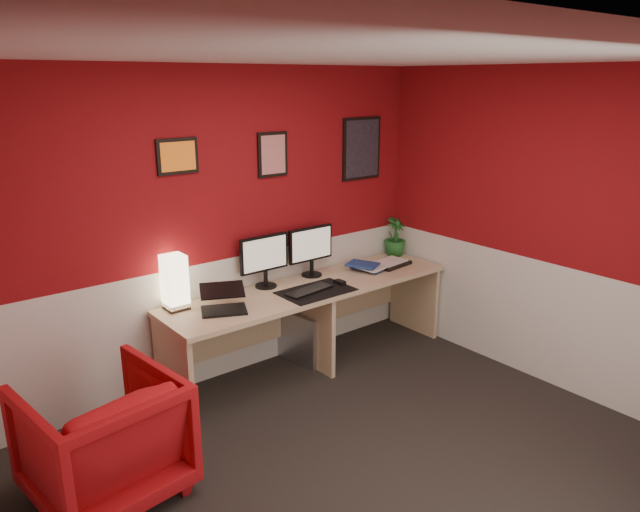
{
  "coord_description": "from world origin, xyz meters",
  "views": [
    {
      "loc": [
        -2.22,
        -2.32,
        2.39
      ],
      "look_at": [
        0.6,
        1.21,
        1.05
      ],
      "focal_mm": 33.57,
      "sensor_mm": 36.0,
      "label": 1
    }
  ],
  "objects": [
    {
      "name": "book_bottom",
      "position": [
        1.25,
        1.41,
        0.74
      ],
      "size": [
        0.28,
        0.33,
        0.03
      ],
      "primitive_type": "imported",
      "rotation": [
        0.0,
        0.0,
        0.26
      ],
      "color": "navy",
      "rests_on": "desk"
    },
    {
      "name": "ground",
      "position": [
        0.0,
        0.0,
        0.0
      ],
      "size": [
        4.0,
        3.5,
        0.01
      ],
      "primitive_type": "cube",
      "color": "black",
      "rests_on": "ground"
    },
    {
      "name": "potted_plant",
      "position": [
        1.86,
        1.61,
        0.92
      ],
      "size": [
        0.23,
        0.23,
        0.37
      ],
      "primitive_type": "imported",
      "rotation": [
        0.0,
        0.0,
        0.12
      ],
      "color": "#19591E",
      "rests_on": "desk"
    },
    {
      "name": "desk",
      "position": [
        0.67,
        1.41,
        0.36
      ],
      "size": [
        2.6,
        0.65,
        0.73
      ],
      "primitive_type": "cube",
      "color": "tan",
      "rests_on": "ground"
    },
    {
      "name": "monitor_right",
      "position": [
        0.84,
        1.62,
        1.02
      ],
      "size": [
        0.45,
        0.06,
        0.58
      ],
      "primitive_type": "cube",
      "color": "black",
      "rests_on": "desk"
    },
    {
      "name": "armchair",
      "position": [
        -1.31,
        0.84,
        0.38
      ],
      "size": [
        0.9,
        0.92,
        0.75
      ],
      "primitive_type": "imported",
      "rotation": [
        0.0,
        0.0,
        3.27
      ],
      "color": "red",
      "rests_on": "ground"
    },
    {
      "name": "book_top",
      "position": [
        1.17,
        1.39,
        0.79
      ],
      "size": [
        0.29,
        0.33,
        0.03
      ],
      "primitive_type": "imported",
      "rotation": [
        0.0,
        0.0,
        0.42
      ],
      "color": "navy",
      "rests_on": "book_middle"
    },
    {
      "name": "keyboard",
      "position": [
        0.56,
        1.3,
        0.74
      ],
      "size": [
        0.43,
        0.19,
        0.02
      ],
      "primitive_type": "cube",
      "rotation": [
        0.0,
        0.0,
        0.13
      ],
      "color": "black",
      "rests_on": "desk_mat"
    },
    {
      "name": "zen_tray",
      "position": [
        1.59,
        1.41,
        0.74
      ],
      "size": [
        0.38,
        0.29,
        0.03
      ],
      "primitive_type": "cube",
      "rotation": [
        0.0,
        0.0,
        0.12
      ],
      "color": "black",
      "rests_on": "desk"
    },
    {
      "name": "wall_back",
      "position": [
        0.0,
        1.75,
        1.25
      ],
      "size": [
        4.0,
        0.01,
        2.5
      ],
      "primitive_type": "cube",
      "color": "maroon",
      "rests_on": "ground"
    },
    {
      "name": "monitor_left",
      "position": [
        0.36,
        1.63,
        1.02
      ],
      "size": [
        0.45,
        0.06,
        0.58
      ],
      "primitive_type": "cube",
      "color": "black",
      "rests_on": "desk"
    },
    {
      "name": "art_left",
      "position": [
        -0.3,
        1.74,
        1.85
      ],
      "size": [
        0.32,
        0.02,
        0.26
      ],
      "primitive_type": "cube",
      "color": "orange",
      "rests_on": "wall_back"
    },
    {
      "name": "mouse",
      "position": [
        0.88,
        1.28,
        0.75
      ],
      "size": [
        0.06,
        0.1,
        0.03
      ],
      "primitive_type": "cube",
      "rotation": [
        0.0,
        0.0,
        -0.0
      ],
      "color": "black",
      "rests_on": "desk_mat"
    },
    {
      "name": "wall_right",
      "position": [
        2.0,
        0.0,
        1.25
      ],
      "size": [
        0.01,
        3.5,
        2.5
      ],
      "primitive_type": "cube",
      "color": "maroon",
      "rests_on": "ground"
    },
    {
      "name": "laptop",
      "position": [
        -0.19,
        1.36,
        0.84
      ],
      "size": [
        0.4,
        0.35,
        0.22
      ],
      "primitive_type": "cube",
      "rotation": [
        0.0,
        0.0,
        -0.44
      ],
      "color": "black",
      "rests_on": "desk"
    },
    {
      "name": "pc_tower",
      "position": [
        0.68,
        1.54,
        0.23
      ],
      "size": [
        0.26,
        0.47,
        0.45
      ],
      "primitive_type": "cube",
      "rotation": [
        0.0,
        0.0,
        0.13
      ],
      "color": "#99999E",
      "rests_on": "ground"
    },
    {
      "name": "book_middle",
      "position": [
        1.21,
        1.39,
        0.77
      ],
      "size": [
        0.23,
        0.3,
        0.02
      ],
      "primitive_type": "imported",
      "rotation": [
        0.0,
        0.0,
        0.12
      ],
      "color": "silver",
      "rests_on": "book_bottom"
    },
    {
      "name": "shoji_lamp",
      "position": [
        -0.44,
        1.63,
        0.93
      ],
      "size": [
        0.16,
        0.16,
        0.4
      ],
      "primitive_type": "cube",
      "color": "#FFE5B2",
      "rests_on": "desk"
    },
    {
      "name": "wainscot_back",
      "position": [
        0.0,
        1.75,
        0.5
      ],
      "size": [
        4.0,
        0.01,
        1.0
      ],
      "primitive_type": "cube",
      "color": "silver",
      "rests_on": "ground"
    },
    {
      "name": "art_center",
      "position": [
        0.53,
        1.74,
        1.8
      ],
      "size": [
        0.28,
        0.02,
        0.36
      ],
      "primitive_type": "cube",
      "color": "red",
      "rests_on": "wall_back"
    },
    {
      "name": "wainscot_right",
      "position": [
        2.0,
        0.0,
        0.5
      ],
      "size": [
        0.01,
        3.5,
        1.0
      ],
      "primitive_type": "cube",
      "color": "silver",
      "rests_on": "ground"
    },
    {
      "name": "desk_mat",
      "position": [
        0.61,
        1.28,
        0.73
      ],
      "size": [
        0.6,
        0.38,
        0.01
      ],
      "primitive_type": "cube",
      "color": "black",
      "rests_on": "desk"
    },
    {
      "name": "ceiling",
      "position": [
        0.0,
        0.0,
        2.5
      ],
      "size": [
        4.0,
        3.5,
        0.01
      ],
      "primitive_type": "cube",
      "color": "white",
      "rests_on": "ground"
    },
    {
      "name": "art_right",
      "position": [
        1.51,
        1.74,
        1.78
      ],
      "size": [
        0.44,
        0.02,
        0.56
      ],
      "primitive_type": "cube",
      "color": "black",
      "rests_on": "wall_back"
    }
  ]
}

